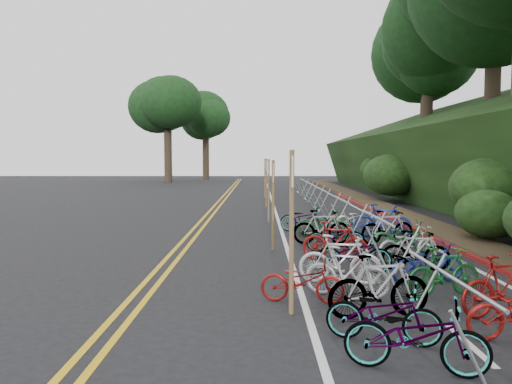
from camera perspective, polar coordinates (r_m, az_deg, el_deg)
ground at (r=9.10m, az=-0.97°, el=-12.46°), size 120.00×120.00×0.00m
road_markings at (r=19.00m, az=1.61°, el=-3.79°), size 7.47×80.00×0.01m
red_curb at (r=21.59m, az=15.08°, el=-2.86°), size 0.25×28.00×0.10m
embankment at (r=30.55m, az=25.04°, el=3.60°), size 14.30×48.14×9.11m
tree_cluster at (r=33.32m, az=17.92°, el=18.67°), size 32.12×53.77×17.79m
bike_rack_front at (r=7.12m, az=20.96°, el=-10.76°), size 1.09×3.17×1.06m
bike_racks_rest at (r=21.97m, az=7.62°, el=-0.53°), size 1.14×23.00×1.17m
signpost_near at (r=8.14m, az=4.09°, el=-3.35°), size 0.08×0.40×2.70m
signposts_rest at (r=22.75m, az=1.31°, el=1.11°), size 0.08×18.40×2.50m
bike_front at (r=9.00m, az=5.30°, el=-10.08°), size 0.78×1.55×0.78m
bike_valet at (r=11.98m, az=13.74°, el=-6.26°), size 3.45×13.34×1.09m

